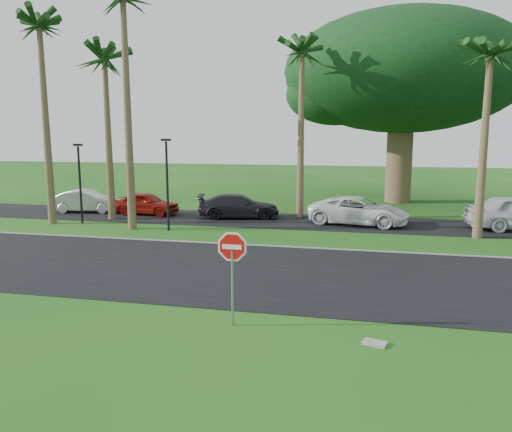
{
  "coord_description": "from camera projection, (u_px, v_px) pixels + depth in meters",
  "views": [
    {
      "loc": [
        3.76,
        -14.91,
        4.98
      ],
      "look_at": [
        -0.3,
        3.41,
        1.8
      ],
      "focal_mm": 35.0,
      "sensor_mm": 36.0,
      "label": 1
    }
  ],
  "objects": [
    {
      "name": "ground",
      "position": [
        242.0,
        289.0,
        15.98
      ],
      "size": [
        120.0,
        120.0,
        0.0
      ],
      "primitive_type": "plane",
      "color": "#134C13",
      "rests_on": "ground"
    },
    {
      "name": "palm_left_near",
      "position": [
        123.0,
        3.0,
        24.02
      ],
      "size": [
        5.0,
        5.0,
        12.5
      ],
      "color": "brown",
      "rests_on": "ground"
    },
    {
      "name": "parking_strip",
      "position": [
        296.0,
        221.0,
        28.02
      ],
      "size": [
        120.0,
        5.0,
        0.02
      ],
      "primitive_type": "cube",
      "color": "black",
      "rests_on": "ground"
    },
    {
      "name": "car_silver",
      "position": [
        87.0,
        201.0,
        31.06
      ],
      "size": [
        4.38,
        2.19,
        1.38
      ],
      "primitive_type": "imported",
      "rotation": [
        0.0,
        0.0,
        1.75
      ],
      "color": "silver",
      "rests_on": "ground"
    },
    {
      "name": "car_red",
      "position": [
        146.0,
        204.0,
        30.21
      ],
      "size": [
        4.07,
        1.84,
        1.36
      ],
      "primitive_type": "imported",
      "rotation": [
        0.0,
        0.0,
        1.51
      ],
      "color": "maroon",
      "rests_on": "ground"
    },
    {
      "name": "car_dark",
      "position": [
        239.0,
        206.0,
        28.99
      ],
      "size": [
        5.05,
        2.96,
        1.37
      ],
      "primitive_type": "imported",
      "rotation": [
        0.0,
        0.0,
        1.8
      ],
      "color": "black",
      "rests_on": "ground"
    },
    {
      "name": "car_minivan",
      "position": [
        359.0,
        211.0,
        26.98
      ],
      "size": [
        5.65,
        3.27,
        1.48
      ],
      "primitive_type": "imported",
      "rotation": [
        0.0,
        0.0,
        1.41
      ],
      "color": "white",
      "rests_on": "ground"
    },
    {
      "name": "palm_left_far",
      "position": [
        40.0,
        31.0,
        25.73
      ],
      "size": [
        5.0,
        5.0,
        11.5
      ],
      "color": "brown",
      "rests_on": "ground"
    },
    {
      "name": "stop_sign_near",
      "position": [
        232.0,
        259.0,
        12.69
      ],
      "size": [
        1.05,
        0.07,
        2.62
      ],
      "color": "gray",
      "rests_on": "ground"
    },
    {
      "name": "canopy_tree",
      "position": [
        403.0,
        73.0,
        34.39
      ],
      "size": [
        16.5,
        16.5,
        13.12
      ],
      "color": "brown",
      "rests_on": "ground"
    },
    {
      "name": "palm_center",
      "position": [
        302.0,
        56.0,
        27.93
      ],
      "size": [
        5.0,
        5.0,
        10.5
      ],
      "color": "brown",
      "rests_on": "ground"
    },
    {
      "name": "utility_slab",
      "position": [
        375.0,
        343.0,
        11.82
      ],
      "size": [
        0.63,
        0.49,
        0.06
      ],
      "primitive_type": "cube",
      "rotation": [
        0.0,
        0.0,
        -0.29
      ],
      "color": "gray",
      "rests_on": "ground"
    },
    {
      "name": "palm_right_near",
      "position": [
        490.0,
        59.0,
        22.32
      ],
      "size": [
        5.0,
        5.0,
        9.5
      ],
      "color": "brown",
      "rests_on": "ground"
    },
    {
      "name": "palm_left_mid",
      "position": [
        105.0,
        63.0,
        27.36
      ],
      "size": [
        5.0,
        5.0,
        10.0
      ],
      "color": "brown",
      "rests_on": "ground"
    },
    {
      "name": "road",
      "position": [
        256.0,
        272.0,
        17.91
      ],
      "size": [
        120.0,
        8.0,
        0.02
      ],
      "primitive_type": "cube",
      "color": "black",
      "rests_on": "ground"
    },
    {
      "name": "curb",
      "position": [
        276.0,
        246.0,
        21.8
      ],
      "size": [
        120.0,
        0.12,
        0.06
      ],
      "primitive_type": "cube",
      "color": "gray",
      "rests_on": "ground"
    },
    {
      "name": "streetlight_right",
      "position": [
        167.0,
        179.0,
        25.0
      ],
      "size": [
        0.45,
        0.25,
        4.64
      ],
      "color": "black",
      "rests_on": "ground"
    },
    {
      "name": "streetlight_left",
      "position": [
        80.0,
        178.0,
        27.16
      ],
      "size": [
        0.45,
        0.25,
        4.34
      ],
      "color": "black",
      "rests_on": "ground"
    }
  ]
}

